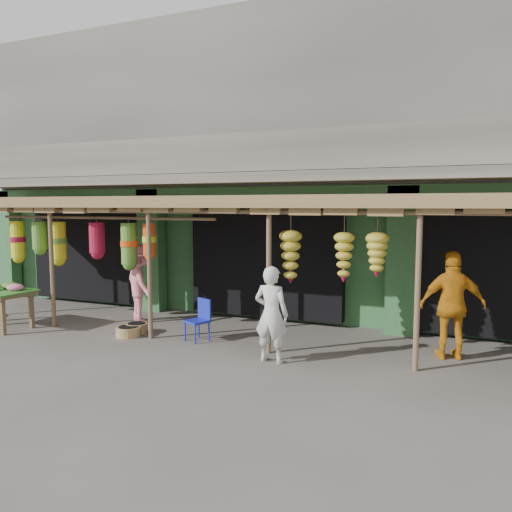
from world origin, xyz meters
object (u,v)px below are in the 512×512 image
at_px(person_front, 271,314).
at_px(person_vendor, 453,305).
at_px(blue_chair, 200,317).
at_px(person_shopper, 141,283).

bearing_deg(person_front, person_vendor, -151.37).
relative_size(blue_chair, person_shopper, 0.46).
bearing_deg(person_shopper, blue_chair, -167.09).
height_order(person_front, person_shopper, person_shopper).
bearing_deg(person_vendor, person_front, 9.61).
relative_size(person_vendor, person_shopper, 1.06).
relative_size(blue_chair, person_front, 0.50).
relative_size(person_front, person_shopper, 0.93).
distance_m(blue_chair, person_shopper, 2.20).
bearing_deg(person_shopper, person_vendor, -145.99).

